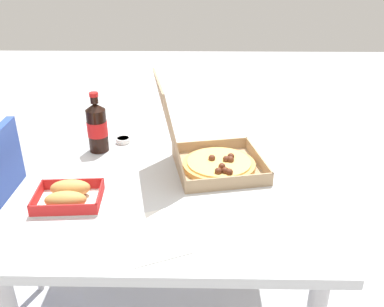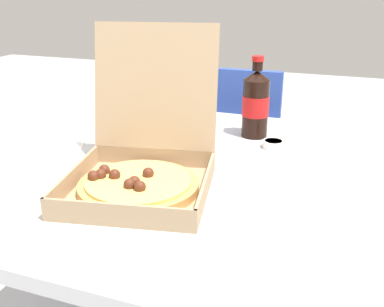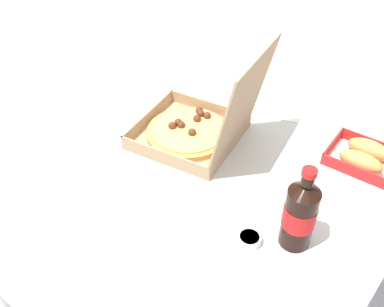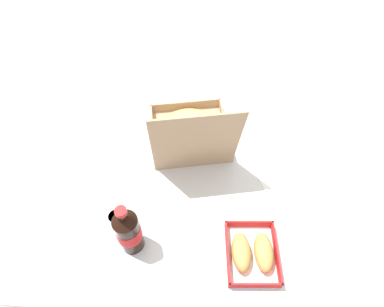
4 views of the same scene
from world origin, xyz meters
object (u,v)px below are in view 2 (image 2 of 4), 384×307
(chair, at_px, (235,152))
(pizza_box_open, at_px, (141,167))
(bread_side_box, at_px, (140,114))
(cola_bottle, at_px, (256,103))
(paper_menu, at_px, (47,142))
(dipping_sauce_cup, at_px, (273,144))

(chair, bearing_deg, pizza_box_open, -88.95)
(bread_side_box, distance_m, cola_bottle, 0.37)
(pizza_box_open, xyz_separation_m, bread_side_box, (-0.21, 0.42, -0.02))
(bread_side_box, xyz_separation_m, cola_bottle, (0.36, -0.01, 0.07))
(paper_menu, bearing_deg, bread_side_box, 36.62)
(bread_side_box, distance_m, dipping_sauce_cup, 0.44)
(chair, distance_m, pizza_box_open, 0.89)
(pizza_box_open, relative_size, paper_menu, 1.88)
(chair, bearing_deg, cola_bottle, -69.42)
(pizza_box_open, height_order, bread_side_box, pizza_box_open)
(bread_side_box, height_order, paper_menu, bread_side_box)
(cola_bottle, xyz_separation_m, paper_menu, (-0.51, -0.25, -0.09))
(chair, height_order, dipping_sauce_cup, chair)
(chair, relative_size, cola_bottle, 3.71)
(cola_bottle, relative_size, dipping_sauce_cup, 4.00)
(pizza_box_open, relative_size, cola_bottle, 1.76)
(dipping_sauce_cup, bearing_deg, paper_menu, -163.46)
(pizza_box_open, xyz_separation_m, paper_menu, (-0.37, 0.16, -0.04))
(paper_menu, distance_m, dipping_sauce_cup, 0.61)
(pizza_box_open, bearing_deg, chair, 91.05)
(paper_menu, bearing_deg, dipping_sauce_cup, -6.49)
(cola_bottle, height_order, dipping_sauce_cup, cola_bottle)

